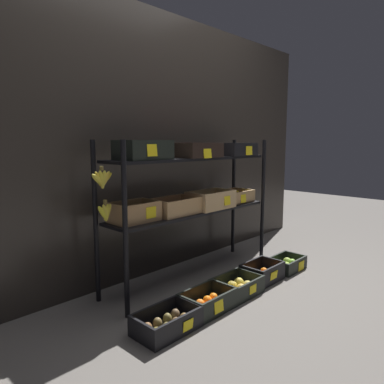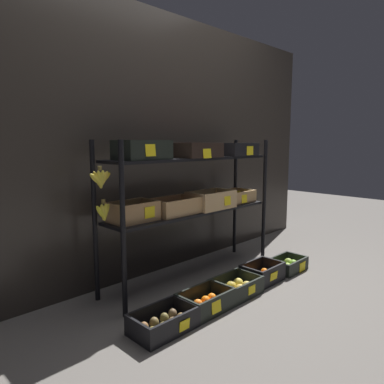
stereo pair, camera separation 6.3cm
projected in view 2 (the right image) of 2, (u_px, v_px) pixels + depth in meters
name	position (u px, v px, depth m)	size (l,w,h in m)	color
ground_plane	(192.00, 277.00, 2.79)	(10.00, 10.00, 0.00)	#605B56
storefront_wall	(161.00, 145.00, 2.90)	(3.87, 0.12, 2.05)	#2D2823
display_rack	(192.00, 186.00, 2.67)	(1.61, 0.35, 1.07)	black
crate_ground_kiwi	(163.00, 323.00, 2.00)	(0.37, 0.24, 0.12)	black
crate_ground_tangerine	(206.00, 303.00, 2.24)	(0.34, 0.23, 0.13)	black
crate_ground_apple_gold	(236.00, 288.00, 2.47)	(0.34, 0.25, 0.12)	black
crate_ground_right_tangerine	(262.00, 274.00, 2.71)	(0.31, 0.22, 0.14)	black
crate_ground_apple_green	(288.00, 265.00, 2.93)	(0.31, 0.21, 0.11)	black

